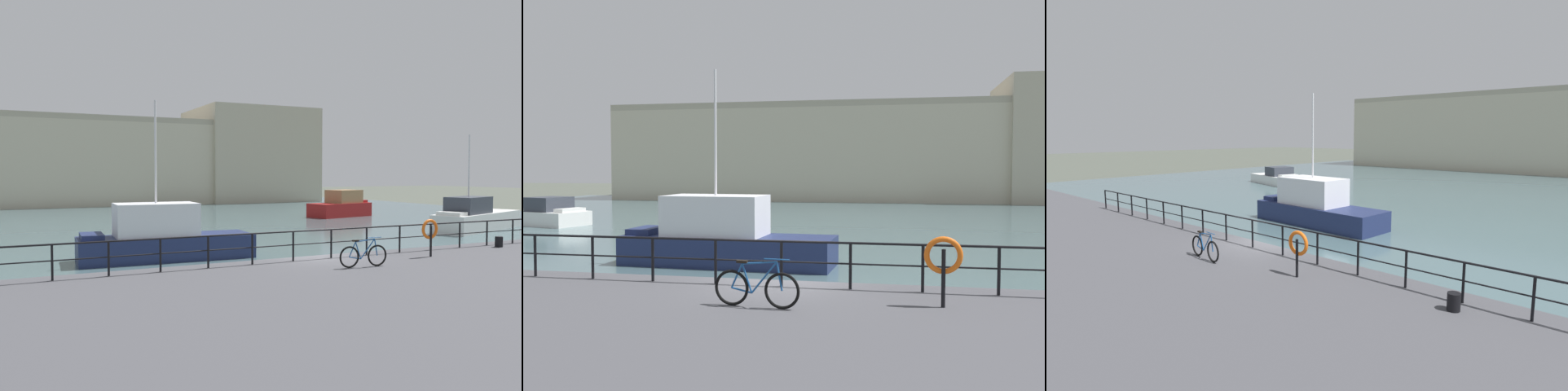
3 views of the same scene
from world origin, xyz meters
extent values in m
plane|color=#4C5147|center=(0.00, 0.00, 0.00)|extent=(240.00, 240.00, 0.00)
cube|color=#476066|center=(0.00, 30.20, 0.01)|extent=(80.00, 60.00, 0.01)
cube|color=#47474C|center=(0.00, -6.50, 0.51)|extent=(56.00, 13.00, 1.03)
cube|color=#C1B79E|center=(0.00, 56.56, 5.30)|extent=(61.66, 14.22, 10.60)
cube|color=#B2A891|center=(22.53, 56.56, 6.81)|extent=(16.59, 15.64, 13.62)
cube|color=#A49C86|center=(0.00, 49.75, 10.95)|extent=(61.66, 0.60, 0.70)
cube|color=maroon|center=(17.99, 25.07, 0.66)|extent=(6.59, 3.87, 1.29)
cube|color=#997047|center=(18.54, 25.19, 1.92)|extent=(3.35, 2.85, 1.24)
cube|color=maroon|center=(20.53, 25.61, 1.42)|extent=(1.11, 1.97, 0.24)
cube|color=navy|center=(-3.60, 7.71, 0.58)|extent=(8.35, 2.98, 1.13)
cube|color=silver|center=(-4.12, 7.73, 1.93)|extent=(3.93, 2.36, 1.57)
cube|color=navy|center=(-7.06, 7.87, 1.26)|extent=(1.07, 1.86, 0.24)
cylinder|color=silver|center=(-4.12, 7.73, 5.15)|extent=(0.10, 0.10, 4.87)
cube|color=white|center=(20.38, 10.79, 0.65)|extent=(9.95, 5.39, 1.28)
cube|color=#333842|center=(18.93, 10.30, 1.88)|extent=(4.12, 3.03, 1.19)
cube|color=white|center=(16.53, 9.49, 1.41)|extent=(1.64, 1.98, 0.24)
cylinder|color=silver|center=(18.93, 10.30, 4.67)|extent=(0.10, 0.10, 4.38)
cylinder|color=black|center=(-9.30, -0.75, 1.55)|extent=(0.07, 0.07, 1.05)
cylinder|color=black|center=(-7.71, -0.75, 1.55)|extent=(0.07, 0.07, 1.05)
cylinder|color=black|center=(-6.12, -0.75, 1.55)|extent=(0.07, 0.07, 1.05)
cylinder|color=black|center=(-4.53, -0.75, 1.55)|extent=(0.07, 0.07, 1.05)
cylinder|color=black|center=(-2.93, -0.75, 1.55)|extent=(0.07, 0.07, 1.05)
cylinder|color=black|center=(-1.34, -0.75, 1.55)|extent=(0.07, 0.07, 1.05)
cylinder|color=black|center=(0.25, -0.75, 1.55)|extent=(0.07, 0.07, 1.05)
cylinder|color=black|center=(1.84, -0.75, 1.55)|extent=(0.07, 0.07, 1.05)
cylinder|color=black|center=(3.43, -0.75, 1.55)|extent=(0.07, 0.07, 1.05)
cylinder|color=black|center=(5.02, -0.75, 1.55)|extent=(0.07, 0.07, 1.05)
cylinder|color=black|center=(6.61, -0.75, 1.55)|extent=(0.07, 0.07, 1.05)
cylinder|color=black|center=(8.20, -0.75, 1.55)|extent=(0.07, 0.07, 1.05)
cylinder|color=black|center=(9.79, -0.75, 1.55)|extent=(0.07, 0.07, 1.05)
cylinder|color=black|center=(-0.55, -0.75, 2.08)|extent=(23.86, 0.06, 0.06)
cylinder|color=black|center=(-0.55, -0.75, 1.61)|extent=(23.86, 0.04, 0.04)
torus|color=black|center=(0.69, -2.86, 1.39)|extent=(0.72, 0.13, 0.72)
torus|color=black|center=(-0.35, -2.75, 1.39)|extent=(0.72, 0.13, 0.72)
cylinder|color=#194C8C|center=(0.33, -2.82, 1.63)|extent=(0.55, 0.09, 0.66)
cylinder|color=#194C8C|center=(-0.03, -2.79, 1.59)|extent=(0.24, 0.06, 0.58)
cylinder|color=#194C8C|center=(0.23, -2.81, 1.91)|extent=(0.72, 0.11, 0.11)
cylinder|color=#194C8C|center=(-0.14, -2.77, 1.35)|extent=(0.43, 0.08, 0.12)
cylinder|color=#194C8C|center=(-0.24, -2.76, 1.63)|extent=(0.26, 0.06, 0.51)
cylinder|color=#194C8C|center=(0.64, -2.85, 1.67)|extent=(0.14, 0.05, 0.57)
cube|color=black|center=(-0.13, -2.78, 1.92)|extent=(0.23, 0.11, 0.05)
cylinder|color=#194C8C|center=(0.59, -2.85, 2.00)|extent=(0.52, 0.08, 0.02)
cylinder|color=black|center=(8.22, -1.35, 1.25)|extent=(0.32, 0.32, 0.44)
cylinder|color=black|center=(3.77, -2.09, 1.60)|extent=(0.08, 0.08, 1.15)
torus|color=orange|center=(3.77, -2.03, 2.05)|extent=(0.75, 0.11, 0.75)
camera|label=1|loc=(-10.33, -16.98, 4.13)|focal=36.27mm
camera|label=2|loc=(2.91, -13.65, 3.76)|focal=39.57mm
camera|label=3|loc=(11.98, -10.87, 5.20)|focal=29.01mm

